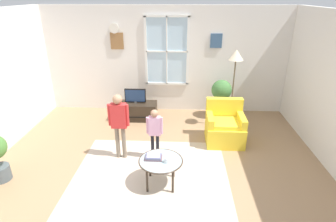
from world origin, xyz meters
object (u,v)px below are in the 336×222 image
(book_stack, at_px, (153,157))
(person_pink_shirt, at_px, (155,129))
(tv_stand, at_px, (136,111))
(cup, at_px, (167,160))
(person_red_shirt, at_px, (119,119))
(potted_plant_by_window, at_px, (221,96))
(television, at_px, (135,96))
(remote_near_books, at_px, (156,155))
(coffee_table, at_px, (161,162))
(floor_lamp, at_px, (235,63))
(armchair, at_px, (225,127))

(book_stack, height_order, person_pink_shirt, person_pink_shirt)
(tv_stand, xyz_separation_m, book_stack, (0.68, -2.44, 0.28))
(cup, xyz_separation_m, person_red_shirt, (-0.91, 0.81, 0.30))
(tv_stand, xyz_separation_m, potted_plant_by_window, (2.09, 0.23, 0.35))
(television, xyz_separation_m, cup, (0.91, -2.54, -0.11))
(person_pink_shirt, bearing_deg, remote_near_books, -83.21)
(coffee_table, xyz_separation_m, floor_lamp, (1.45, 2.18, 1.09))
(potted_plant_by_window, bearing_deg, remote_near_books, -117.99)
(tv_stand, xyz_separation_m, person_pink_shirt, (0.64, -1.74, 0.42))
(television, xyz_separation_m, person_pink_shirt, (0.64, -1.74, 0.01))
(coffee_table, relative_size, person_red_shirt, 0.56)
(armchair, bearing_deg, book_stack, -132.97)
(armchair, relative_size, book_stack, 3.12)
(armchair, distance_m, floor_lamp, 1.39)
(person_red_shirt, bearing_deg, floor_lamp, 32.12)
(book_stack, height_order, remote_near_books, book_stack)
(armchair, bearing_deg, cup, -125.95)
(person_pink_shirt, xyz_separation_m, potted_plant_by_window, (1.45, 1.97, -0.07))
(television, xyz_separation_m, book_stack, (0.68, -2.44, -0.13))
(coffee_table, relative_size, cup, 8.32)
(tv_stand, relative_size, coffee_table, 1.43)
(television, relative_size, floor_lamp, 0.28)
(television, height_order, coffee_table, television)
(television, relative_size, person_pink_shirt, 0.51)
(remote_near_books, bearing_deg, person_pink_shirt, 96.79)
(person_red_shirt, xyz_separation_m, potted_plant_by_window, (2.10, 1.96, -0.23))
(cup, relative_size, person_pink_shirt, 0.09)
(television, relative_size, person_red_shirt, 0.40)
(book_stack, relative_size, floor_lamp, 0.15)
(tv_stand, bearing_deg, armchair, -26.33)
(tv_stand, relative_size, armchair, 1.17)
(tv_stand, distance_m, person_red_shirt, 1.83)
(tv_stand, height_order, cup, cup)
(remote_near_books, xyz_separation_m, potted_plant_by_window, (1.38, 2.60, 0.09))
(tv_stand, height_order, armchair, armchair)
(cup, bearing_deg, book_stack, 155.56)
(remote_near_books, distance_m, potted_plant_by_window, 2.94)
(coffee_table, bearing_deg, remote_near_books, 125.11)
(remote_near_books, relative_size, person_pink_shirt, 0.14)
(person_pink_shirt, distance_m, floor_lamp, 2.33)
(armchair, height_order, potted_plant_by_window, potted_plant_by_window)
(cup, bearing_deg, armchair, 54.05)
(armchair, bearing_deg, remote_near_books, -133.94)
(tv_stand, height_order, person_pink_shirt, person_pink_shirt)
(coffee_table, xyz_separation_m, person_red_shirt, (-0.81, 0.76, 0.37))
(armchair, distance_m, potted_plant_by_window, 1.26)
(potted_plant_by_window, distance_m, floor_lamp, 1.11)
(cup, height_order, person_red_shirt, person_red_shirt)
(book_stack, bearing_deg, cup, -24.44)
(cup, xyz_separation_m, floor_lamp, (1.35, 2.23, 1.01))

